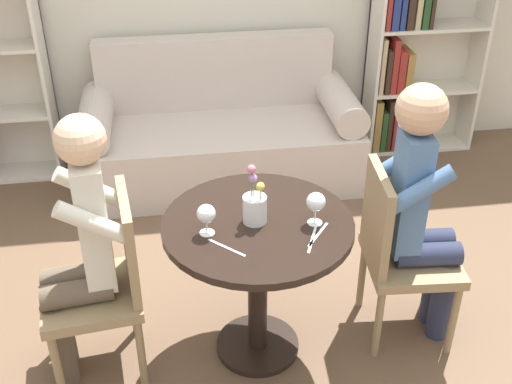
{
  "coord_description": "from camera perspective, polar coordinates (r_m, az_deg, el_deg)",
  "views": [
    {
      "loc": [
        -0.35,
        -2.24,
        2.29
      ],
      "look_at": [
        0.0,
        0.05,
        0.86
      ],
      "focal_mm": 45.0,
      "sensor_mm": 36.0,
      "label": 1
    }
  ],
  "objects": [
    {
      "name": "chair_left",
      "position": [
        2.89,
        -13.19,
        -7.62
      ],
      "size": [
        0.46,
        0.46,
        0.9
      ],
      "rotation": [
        0.0,
        0.0,
        -1.46
      ],
      "color": "#937A56",
      "rests_on": "ground_plane"
    },
    {
      "name": "bookshelf_right",
      "position": [
        4.82,
        13.5,
        11.25
      ],
      "size": [
        0.8,
        0.28,
        1.4
      ],
      "color": "silver",
      "rests_on": "ground_plane"
    },
    {
      "name": "ground_plane",
      "position": [
        3.22,
        0.14,
        -13.6
      ],
      "size": [
        16.0,
        16.0,
        0.0
      ],
      "primitive_type": "plane",
      "color": "brown"
    },
    {
      "name": "wine_glass_right",
      "position": [
        2.69,
        5.35,
        -0.96
      ],
      "size": [
        0.08,
        0.08,
        0.15
      ],
      "color": "white",
      "rests_on": "round_table"
    },
    {
      "name": "wine_glass_left",
      "position": [
        2.63,
        -4.45,
        -2.02
      ],
      "size": [
        0.08,
        0.08,
        0.14
      ],
      "color": "white",
      "rests_on": "round_table"
    },
    {
      "name": "knife_right_setting",
      "position": [
        2.65,
        5.02,
        -4.23
      ],
      "size": [
        0.08,
        0.18,
        0.0
      ],
      "color": "silver",
      "rests_on": "round_table"
    },
    {
      "name": "person_left",
      "position": [
        2.78,
        -15.44,
        -4.95
      ],
      "size": [
        0.44,
        0.37,
        1.29
      ],
      "rotation": [
        0.0,
        0.0,
        -1.46
      ],
      "color": "brown",
      "rests_on": "ground_plane"
    },
    {
      "name": "round_table",
      "position": [
        2.84,
        0.15,
        -5.54
      ],
      "size": [
        0.83,
        0.83,
        0.74
      ],
      "color": "black",
      "rests_on": "ground_plane"
    },
    {
      "name": "couch",
      "position": [
        4.41,
        -3.19,
        5.01
      ],
      "size": [
        1.84,
        0.8,
        0.92
      ],
      "color": "beige",
      "rests_on": "ground_plane"
    },
    {
      "name": "flower_vase",
      "position": [
        2.7,
        -0.11,
        -1.27
      ],
      "size": [
        0.1,
        0.1,
        0.27
      ],
      "color": "silver",
      "rests_on": "round_table"
    },
    {
      "name": "knife_left_setting",
      "position": [
        2.59,
        -2.63,
        -4.96
      ],
      "size": [
        0.14,
        0.14,
        0.0
      ],
      "color": "silver",
      "rests_on": "round_table"
    },
    {
      "name": "person_right",
      "position": [
        2.97,
        14.56,
        -1.5
      ],
      "size": [
        0.43,
        0.36,
        1.31
      ],
      "rotation": [
        0.0,
        0.0,
        1.49
      ],
      "color": "#282D47",
      "rests_on": "ground_plane"
    },
    {
      "name": "chair_right",
      "position": [
        3.07,
        12.51,
        -4.95
      ],
      "size": [
        0.45,
        0.45,
        0.9
      ],
      "rotation": [
        0.0,
        0.0,
        1.49
      ],
      "color": "#937A56",
      "rests_on": "ground_plane"
    },
    {
      "name": "fork_left_setting",
      "position": [
        2.68,
        5.55,
        -3.78
      ],
      "size": [
        0.12,
        0.16,
        0.0
      ],
      "color": "silver",
      "rests_on": "round_table"
    }
  ]
}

